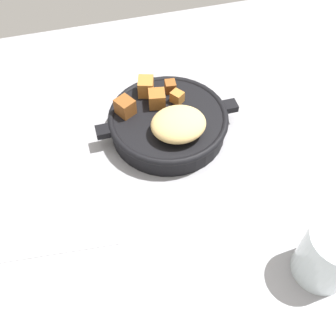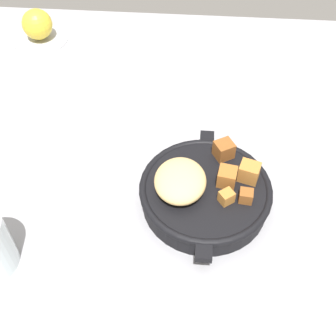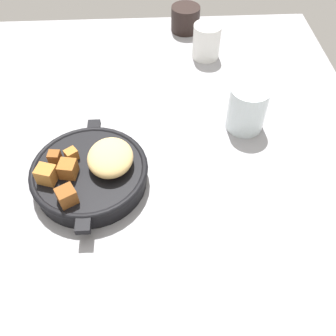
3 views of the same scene
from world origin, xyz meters
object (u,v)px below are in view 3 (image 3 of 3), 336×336
cast_iron_skillet (91,172)px  butter_knife (201,305)px  coffee_mug_dark (185,19)px  white_creamer_pitcher (206,41)px  water_glass_tall (247,108)px

cast_iron_skillet → butter_knife: (23.54, 17.29, -2.71)cm
cast_iron_skillet → butter_knife: bearing=36.3°
coffee_mug_dark → white_creamer_pitcher: bearing=17.4°
white_creamer_pitcher → cast_iron_skillet: bearing=-32.8°
coffee_mug_dark → water_glass_tall: bearing=13.3°
cast_iron_skillet → coffee_mug_dark: (-52.07, 21.17, 0.39)cm
white_creamer_pitcher → coffee_mug_dark: size_ratio=1.09×
cast_iron_skillet → butter_knife: 29.33cm
white_creamer_pitcher → coffee_mug_dark: white_creamer_pitcher is taller
coffee_mug_dark → water_glass_tall: water_glass_tall is taller
white_creamer_pitcher → butter_knife: bearing=-7.2°
white_creamer_pitcher → water_glass_tall: 26.22cm
cast_iron_skillet → butter_knife: cast_iron_skillet is taller
butter_knife → water_glass_tall: (-36.92, 13.00, 4.58)cm
cast_iron_skillet → white_creamer_pitcher: size_ratio=3.00×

